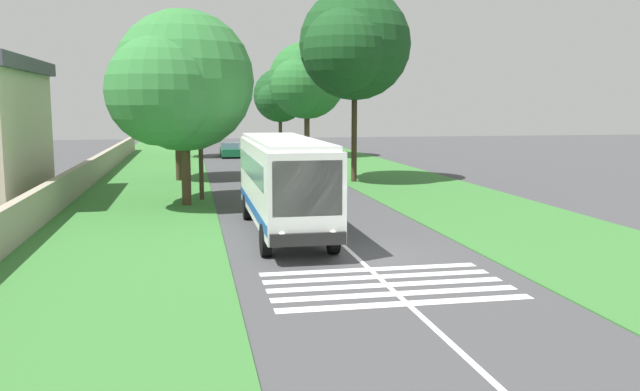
% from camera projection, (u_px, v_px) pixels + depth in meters
% --- Properties ---
extents(ground, '(160.00, 160.00, 0.00)m').
position_uv_depth(ground, '(354.00, 255.00, 22.35)').
color(ground, '#424244').
extents(grass_verge_left, '(120.00, 8.00, 0.04)m').
position_uv_depth(grass_verge_left, '(137.00, 199.00, 35.39)').
color(grass_verge_left, '#387533').
rests_on(grass_verge_left, ground).
extents(grass_verge_right, '(120.00, 8.00, 0.04)m').
position_uv_depth(grass_verge_right, '(430.00, 192.00, 38.48)').
color(grass_verge_right, '#387533').
rests_on(grass_verge_right, ground).
extents(centre_line, '(110.00, 0.16, 0.01)m').
position_uv_depth(centre_line, '(289.00, 196.00, 36.94)').
color(centre_line, silver).
rests_on(centre_line, ground).
extents(coach_bus, '(11.16, 2.62, 3.73)m').
position_uv_depth(coach_bus, '(283.00, 179.00, 25.93)').
color(coach_bus, white).
rests_on(coach_bus, ground).
extents(zebra_crossing, '(4.05, 6.80, 0.01)m').
position_uv_depth(zebra_crossing, '(387.00, 285.00, 18.67)').
color(zebra_crossing, silver).
rests_on(zebra_crossing, ground).
extents(trailing_car_0, '(4.30, 1.78, 1.43)m').
position_uv_depth(trailing_car_0, '(294.00, 168.00, 46.18)').
color(trailing_car_0, black).
rests_on(trailing_car_0, ground).
extents(trailing_car_1, '(4.30, 1.78, 1.43)m').
position_uv_depth(trailing_car_1, '(281.00, 161.00, 52.16)').
color(trailing_car_1, navy).
rests_on(trailing_car_1, ground).
extents(trailing_car_2, '(4.30, 1.78, 1.43)m').
position_uv_depth(trailing_car_2, '(276.00, 155.00, 58.38)').
color(trailing_car_2, navy).
rests_on(trailing_car_2, ground).
extents(trailing_car_3, '(4.30, 1.78, 1.43)m').
position_uv_depth(trailing_car_3, '(230.00, 150.00, 64.07)').
color(trailing_car_3, '#145933').
rests_on(trailing_car_3, ground).
extents(roadside_tree_left_0, '(8.79, 7.06, 9.59)m').
position_uv_depth(roadside_tree_left_0, '(179.00, 85.00, 32.56)').
color(roadside_tree_left_0, '#4C3826').
rests_on(roadside_tree_left_0, grass_verge_left).
extents(roadside_tree_left_1, '(7.37, 6.19, 10.28)m').
position_uv_depth(roadside_tree_left_1, '(174.00, 73.00, 43.61)').
color(roadside_tree_left_1, '#3D2D1E').
rests_on(roadside_tree_left_1, grass_verge_left).
extents(roadside_tree_left_2, '(6.12, 5.22, 9.34)m').
position_uv_depth(roadside_tree_left_2, '(183.00, 87.00, 62.91)').
color(roadside_tree_left_2, brown).
rests_on(roadside_tree_left_2, grass_verge_left).
extents(roadside_tree_right_0, '(9.19, 7.33, 10.92)m').
position_uv_depth(roadside_tree_right_0, '(304.00, 83.00, 63.35)').
color(roadside_tree_right_0, '#4C3826').
rests_on(roadside_tree_right_0, grass_verge_right).
extents(roadside_tree_right_1, '(7.88, 6.75, 9.54)m').
position_uv_depth(roadside_tree_right_1, '(279.00, 97.00, 83.87)').
color(roadside_tree_right_1, '#3D2D1E').
rests_on(roadside_tree_right_1, grass_verge_right).
extents(roadside_tree_right_2, '(8.88, 7.22, 12.39)m').
position_uv_depth(roadside_tree_right_2, '(351.00, 47.00, 42.36)').
color(roadside_tree_right_2, '#3D2D1E').
rests_on(roadside_tree_right_2, grass_verge_right).
extents(utility_pole, '(0.24, 1.40, 7.68)m').
position_uv_depth(utility_pole, '(200.00, 124.00, 34.71)').
color(utility_pole, '#473828').
rests_on(utility_pole, grass_verge_left).
extents(roadside_wall, '(70.00, 0.40, 1.53)m').
position_uv_depth(roadside_wall, '(84.00, 176.00, 39.50)').
color(roadside_wall, '#9E937F').
rests_on(roadside_wall, grass_verge_left).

